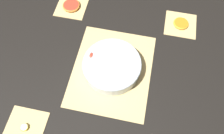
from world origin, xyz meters
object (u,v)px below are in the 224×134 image
at_px(grapefruit_slice, 71,5).
at_px(fruit_salad_bowl, 112,66).
at_px(orange_slice_whole, 181,23).
at_px(banana_coin_single, 24,127).

bearing_deg(grapefruit_slice, fruit_salad_bowl, 41.47).
bearing_deg(orange_slice_whole, fruit_salad_bowl, -41.73).
bearing_deg(fruit_salad_bowl, grapefruit_slice, -138.53).
height_order(fruit_salad_bowl, grapefruit_slice, fruit_salad_bowl).
xyz_separation_m(banana_coin_single, grapefruit_slice, (-0.65, -0.00, 0.00)).
xyz_separation_m(orange_slice_whole, banana_coin_single, (0.65, -0.58, -0.00)).
distance_m(fruit_salad_bowl, orange_slice_whole, 0.44).
relative_size(orange_slice_whole, grapefruit_slice, 0.83).
relative_size(fruit_salad_bowl, banana_coin_single, 7.88).
xyz_separation_m(fruit_salad_bowl, grapefruit_slice, (-0.33, -0.29, -0.03)).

